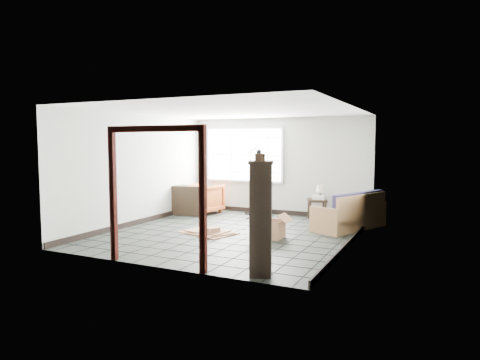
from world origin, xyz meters
The scene contains 15 objects.
ground centered at (0.00, 0.00, 0.00)m, with size 5.50×5.50×0.00m, color black.
room_shell centered at (0.00, 0.03, 1.68)m, with size 5.02×5.52×2.61m.
window_panel centered at (-1.00, 2.70, 1.60)m, with size 2.32×0.08×1.52m.
doorway_trim centered at (0.00, -2.70, 1.38)m, with size 1.80×0.08×2.20m.
futon_sofa centered at (2.20, 1.54, 0.31)m, with size 1.41×2.04×0.85m.
armchair centered at (-1.90, 1.99, 0.44)m, with size 0.86×0.81×0.89m, color #973815.
side_table centered at (1.18, 2.40, 0.42)m, with size 0.61×0.61×0.51m.
table_lamp centered at (1.25, 2.45, 0.76)m, with size 0.28×0.28×0.35m.
projector centered at (1.23, 2.42, 0.57)m, with size 0.33×0.27×0.11m.
floor_lamp centered at (-0.54, 2.38, 0.99)m, with size 0.54×0.34×1.84m.
console_shelf centered at (-2.15, 1.60, 0.39)m, with size 1.06×0.54×0.79m.
tall_shelf centered at (1.65, -2.40, 0.85)m, with size 0.48×0.55×1.68m.
pot centered at (1.66, -2.47, 1.73)m, with size 0.16×0.16×0.11m.
open_box centered at (0.86, -0.06, 0.18)m, with size 0.90×0.46×0.51m.
cardboard_pile centered at (-0.45, -0.25, 0.04)m, with size 1.27×1.07×0.16m.
Camera 1 is at (4.02, -8.08, 1.94)m, focal length 32.00 mm.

